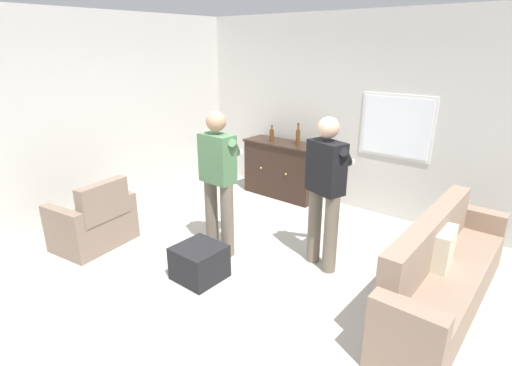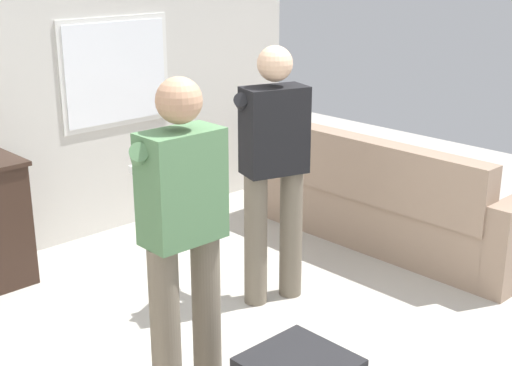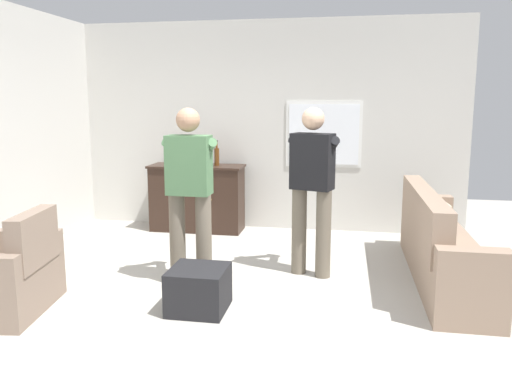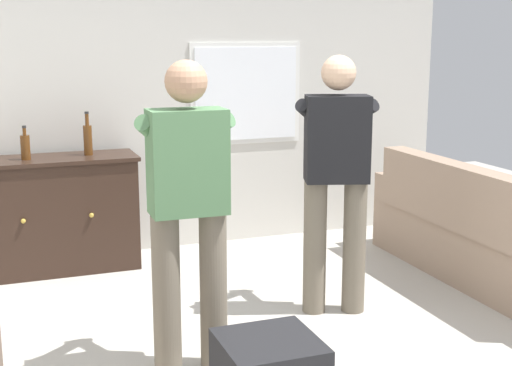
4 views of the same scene
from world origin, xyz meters
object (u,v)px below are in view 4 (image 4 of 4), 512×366
at_px(person_standing_left, 188,202).
at_px(person_standing_right, 336,172).
at_px(couch, 483,241).
at_px(bottle_liquor_amber, 88,138).
at_px(sideboard_cabinet, 55,214).
at_px(bottle_wine_green, 25,147).

xyz_separation_m(person_standing_left, person_standing_right, (1.11, 0.48, 0.00)).
distance_m(couch, person_standing_left, 2.48).
xyz_separation_m(bottle_liquor_amber, person_standing_left, (0.26, -1.99, -0.08)).
xyz_separation_m(sideboard_cabinet, bottle_liquor_amber, (0.28, 0.02, 0.57)).
distance_m(person_standing_left, person_standing_right, 1.21).
bearing_deg(sideboard_cabinet, couch, -26.43).
bearing_deg(sideboard_cabinet, person_standing_left, -74.91).
xyz_separation_m(couch, sideboard_cabinet, (-2.88, 1.43, 0.11)).
bearing_deg(sideboard_cabinet, bottle_liquor_amber, 3.36).
height_order(bottle_wine_green, person_standing_right, person_standing_right).
height_order(couch, person_standing_left, person_standing_left).
height_order(bottle_liquor_amber, person_standing_right, person_standing_right).
height_order(sideboard_cabinet, person_standing_right, person_standing_right).
height_order(couch, bottle_liquor_amber, bottle_liquor_amber).
relative_size(sideboard_cabinet, person_standing_right, 0.75).
xyz_separation_m(sideboard_cabinet, person_standing_right, (1.64, -1.50, 0.49)).
height_order(bottle_wine_green, bottle_liquor_amber, bottle_liquor_amber).
distance_m(couch, person_standing_right, 1.38).
bearing_deg(person_standing_left, bottle_wine_green, 110.37).
height_order(couch, bottle_wine_green, bottle_wine_green).
relative_size(person_standing_left, person_standing_right, 1.00).
distance_m(bottle_liquor_amber, person_standing_right, 2.04).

